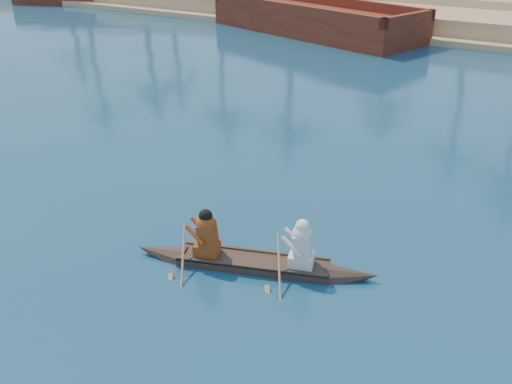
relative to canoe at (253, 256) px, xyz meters
The scene contains 3 objects.
ground 2.59m from the canoe, 46.43° to the left, with size 160.00×160.00×0.00m, color #0C3150.
canoe is the anchor object (origin of this frame).
barge_mid 25.97m from the canoe, 113.20° to the left, with size 14.37×8.31×2.27m.
Camera 1 is at (3.46, -10.40, 6.66)m, focal length 40.00 mm.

